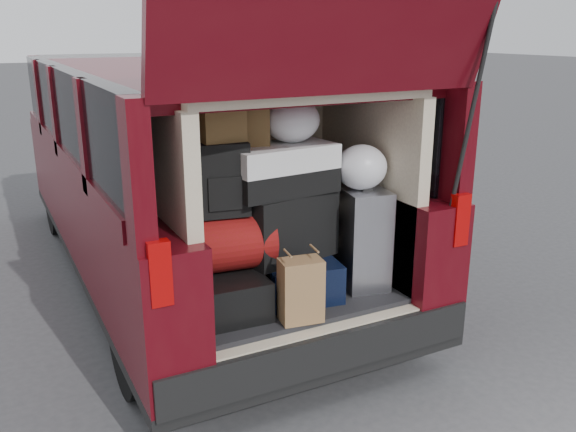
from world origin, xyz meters
name	(u,v)px	position (x,y,z in m)	size (l,w,h in m)	color
ground	(296,388)	(0.00, 0.00, 0.00)	(80.00, 80.00, 0.00)	#37373A
minivan	(190,175)	(0.00, 1.86, 0.91)	(1.90, 5.35, 2.77)	black
load_floor	(276,327)	(0.00, 0.28, 0.28)	(1.24, 1.05, 0.55)	black
black_hardshell	(221,290)	(-0.40, 0.13, 0.66)	(0.41, 0.56, 0.22)	black
navy_hardshell	(296,275)	(0.07, 0.14, 0.66)	(0.42, 0.51, 0.22)	black
silver_roller	(360,236)	(0.48, 0.10, 0.85)	(0.25, 0.40, 0.60)	silver
kraft_bag	(301,290)	(-0.08, -0.19, 0.72)	(0.22, 0.14, 0.35)	olive
red_duffel	(228,242)	(-0.35, 0.15, 0.93)	(0.48, 0.32, 0.32)	maroon
black_soft_case	(285,224)	(0.02, 0.19, 0.97)	(0.54, 0.32, 0.39)	black
backpack	(222,179)	(-0.37, 0.15, 1.29)	(0.28, 0.17, 0.39)	black
twotone_duffel	(281,169)	(-0.01, 0.18, 1.30)	(0.61, 0.31, 0.27)	white
grocery_sack_lower	(220,121)	(-0.35, 0.19, 1.59)	(0.23, 0.19, 0.21)	brown
grocery_sack_upper	(246,124)	(-0.17, 0.28, 1.55)	(0.22, 0.18, 0.22)	brown
plastic_bag_center	(292,120)	(0.08, 0.22, 1.56)	(0.32, 0.29, 0.25)	silver
plastic_bag_right	(361,167)	(0.46, 0.07, 1.28)	(0.30, 0.28, 0.26)	silver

